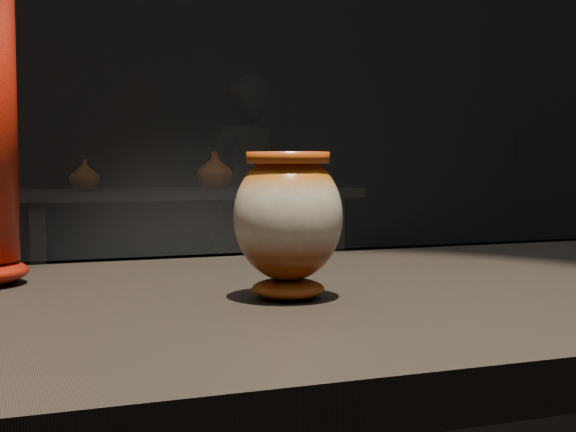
% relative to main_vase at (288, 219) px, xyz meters
% --- Properties ---
extents(main_vase, '(0.16, 0.16, 0.18)m').
position_rel_main_vase_xyz_m(main_vase, '(0.00, 0.00, 0.00)').
color(main_vase, '#692909').
rests_on(main_vase, display_plinth).
extents(back_shelf, '(2.00, 0.60, 0.90)m').
position_rel_main_vase_xyz_m(back_shelf, '(0.76, 3.64, -0.36)').
color(back_shelf, black).
rests_on(back_shelf, ground).
extents(back_vase_left, '(0.23, 0.23, 0.17)m').
position_rel_main_vase_xyz_m(back_vase_left, '(0.17, 3.59, -0.01)').
color(back_vase_left, brown).
rests_on(back_vase_left, back_shelf).
extents(back_vase_mid, '(0.27, 0.27, 0.22)m').
position_rel_main_vase_xyz_m(back_vase_mid, '(0.93, 3.67, 0.01)').
color(back_vase_mid, '#692909').
rests_on(back_vase_mid, back_shelf).
extents(back_vase_right, '(0.07, 0.07, 0.13)m').
position_rel_main_vase_xyz_m(back_vase_right, '(1.38, 3.61, -0.03)').
color(back_vase_right, brown).
rests_on(back_vase_right, back_shelf).
extents(visitor, '(0.69, 0.59, 1.62)m').
position_rel_main_vase_xyz_m(visitor, '(1.26, 4.13, -0.19)').
color(visitor, black).
rests_on(visitor, ground).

